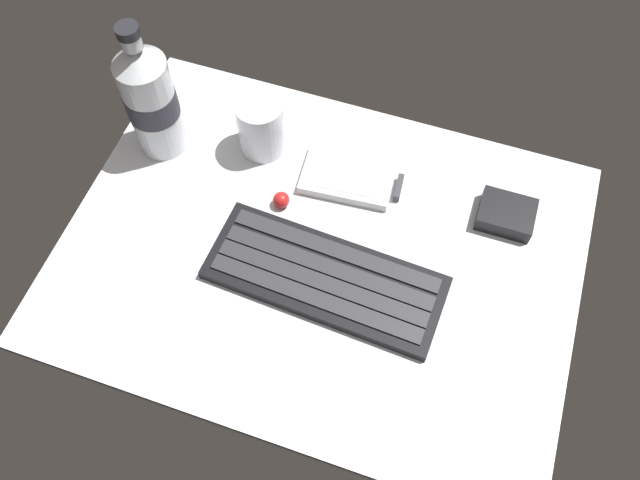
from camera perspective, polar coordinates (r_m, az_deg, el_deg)
ground_plane at (r=83.40cm, az=-0.05°, el=-1.45°), size 64.00×48.00×2.80cm
keyboard at (r=80.12cm, az=0.47°, el=-3.26°), size 29.56×12.59×1.70cm
handheld_device at (r=87.64cm, az=2.84°, el=5.41°), size 13.22×8.56×1.50cm
juice_cup at (r=88.82cm, az=-5.12°, el=9.70°), size 6.40×6.40×8.50cm
water_bottle at (r=87.62cm, az=-14.53°, el=11.82°), size 6.73×6.73×20.80cm
charger_block at (r=87.23cm, az=15.85°, el=2.15°), size 7.03×5.64×2.40cm
trackball_mouse at (r=85.33cm, az=-3.38°, el=3.49°), size 2.20×2.20×2.20cm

